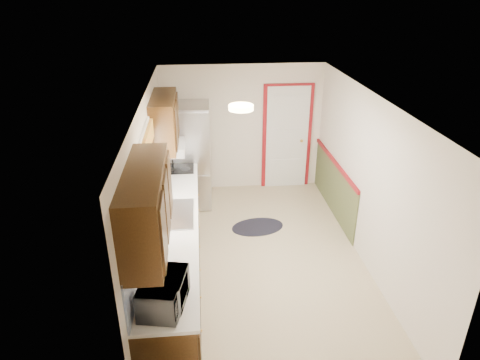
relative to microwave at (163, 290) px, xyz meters
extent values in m
cube|color=tan|center=(1.20, 1.95, -1.13)|extent=(3.20, 5.20, 0.12)
cube|color=white|center=(1.20, 1.95, 1.27)|extent=(3.20, 5.20, 0.12)
cube|color=silver|center=(1.20, 4.45, 0.07)|extent=(3.20, 0.10, 2.40)
cube|color=silver|center=(1.20, -0.55, 0.07)|extent=(3.20, 0.10, 2.40)
cube|color=silver|center=(-0.30, 1.95, 0.07)|extent=(0.10, 5.20, 2.40)
cube|color=silver|center=(2.70, 1.95, 0.07)|extent=(0.10, 5.20, 2.40)
cube|color=#37200C|center=(0.00, 1.65, -0.68)|extent=(0.60, 4.00, 0.90)
cube|color=white|center=(0.01, 1.65, -0.21)|extent=(0.63, 4.00, 0.04)
cube|color=#5480CD|center=(-0.29, 1.65, 0.09)|extent=(0.02, 4.00, 0.55)
cube|color=#37200C|center=(-0.12, 0.35, 0.70)|extent=(0.35, 1.40, 0.75)
cube|color=#37200C|center=(-0.12, 3.05, 0.70)|extent=(0.35, 1.20, 0.75)
cube|color=white|center=(-0.29, 1.75, 0.49)|extent=(0.02, 1.00, 0.90)
cube|color=#D25C27|center=(-0.24, 1.75, 0.84)|extent=(0.05, 1.12, 0.24)
cube|color=#B7B7BC|center=(0.01, 1.75, -0.18)|extent=(0.52, 0.82, 0.02)
cube|color=white|center=(-0.07, 3.10, 0.25)|extent=(0.45, 0.60, 0.15)
cube|color=maroon|center=(2.05, 4.42, -0.13)|extent=(0.94, 0.05, 2.08)
cube|color=white|center=(2.05, 4.39, -0.13)|extent=(0.80, 0.04, 2.00)
cube|color=#4E5831|center=(2.69, 3.30, -0.68)|extent=(0.02, 2.30, 0.90)
cube|color=maroon|center=(2.67, 3.30, -0.21)|extent=(0.04, 2.30, 0.06)
cylinder|color=#FFD88C|center=(0.90, 1.75, 1.23)|extent=(0.30, 0.30, 0.06)
imported|color=white|center=(0.00, 0.00, 0.00)|extent=(0.41, 0.61, 0.38)
cube|color=#B7B7BC|center=(0.18, 3.85, -0.20)|extent=(0.79, 0.74, 1.86)
cylinder|color=black|center=(-0.08, 3.44, -0.29)|extent=(0.02, 0.02, 1.30)
ellipsoid|color=black|center=(1.29, 2.85, -1.12)|extent=(0.95, 0.70, 0.01)
cube|color=black|center=(0.01, 3.35, -0.18)|extent=(0.53, 0.63, 0.02)
camera|label=1|loc=(0.40, -3.21, 2.61)|focal=32.00mm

